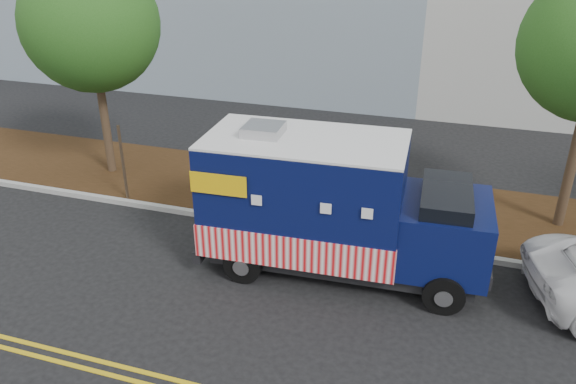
% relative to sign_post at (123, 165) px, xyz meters
% --- Properties ---
extents(ground, '(120.00, 120.00, 0.00)m').
position_rel_sign_post_xyz_m(ground, '(5.25, -1.55, -1.20)').
color(ground, black).
rests_on(ground, ground).
extents(curb, '(120.00, 0.18, 0.15)m').
position_rel_sign_post_xyz_m(curb, '(5.25, -0.15, -1.12)').
color(curb, '#9E9E99').
rests_on(curb, ground).
extents(mulch_strip, '(120.00, 4.00, 0.15)m').
position_rel_sign_post_xyz_m(mulch_strip, '(5.25, 1.95, -1.12)').
color(mulch_strip, black).
rests_on(mulch_strip, ground).
extents(tree_a, '(4.01, 4.01, 6.82)m').
position_rel_sign_post_xyz_m(tree_a, '(-1.60, 1.63, 3.60)').
color(tree_a, '#38281C').
rests_on(tree_a, ground).
extents(sign_post, '(0.06, 0.06, 2.40)m').
position_rel_sign_post_xyz_m(sign_post, '(0.00, 0.00, 0.00)').
color(sign_post, '#473828').
rests_on(sign_post, ground).
extents(food_truck, '(6.67, 2.79, 3.45)m').
position_rel_sign_post_xyz_m(food_truck, '(6.44, -1.53, 0.36)').
color(food_truck, black).
rests_on(food_truck, ground).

